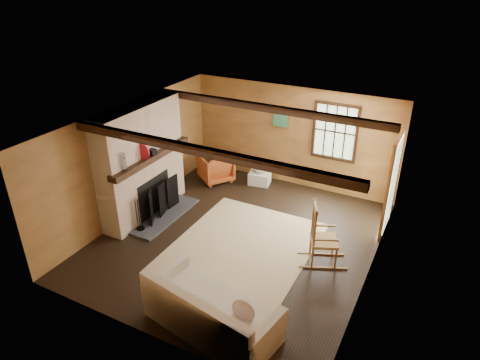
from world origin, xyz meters
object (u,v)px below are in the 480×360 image
Objects in this scene: sofa at (210,315)px; laundry_basket at (260,178)px; armchair at (216,168)px; rocking_chair at (322,238)px; fireplace at (143,166)px.

sofa is 4.78m from laundry_basket.
rocking_chair is at bearing 95.19° from armchair.
armchair is (-2.40, 4.26, 0.05)m from sofa.
fireplace reaches higher than sofa.
armchair is (-1.05, -0.32, 0.19)m from laundry_basket.
sofa is 4.89m from armchair.
fireplace reaches higher than laundry_basket.
laundry_basket is at bearing 142.70° from armchair.
laundry_basket is at bearing 21.29° from rocking_chair.
fireplace is at bearing 152.86° from sofa.
fireplace is 3.80m from sofa.
fireplace is 2.98m from laundry_basket.
rocking_chair is 2.50m from sofa.
fireplace is 3.19× the size of armchair.
armchair reaches higher than laundry_basket.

